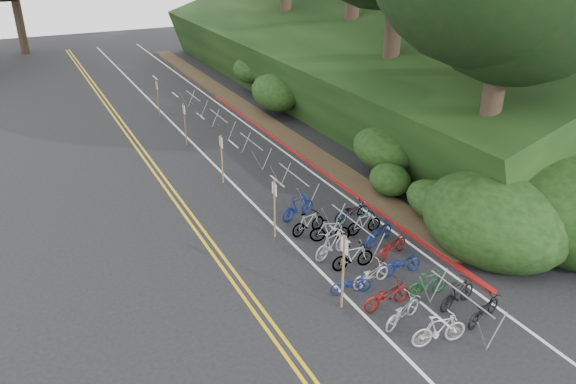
{
  "coord_description": "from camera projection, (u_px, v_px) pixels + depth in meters",
  "views": [
    {
      "loc": [
        -7.87,
        -13.14,
        11.45
      ],
      "look_at": [
        1.77,
        6.14,
        1.3
      ],
      "focal_mm": 35.0,
      "sensor_mm": 36.0,
      "label": 1
    }
  ],
  "objects": [
    {
      "name": "road_markings",
      "position": [
        230.0,
        190.0,
        27.12
      ],
      "size": [
        7.47,
        80.0,
        0.01
      ],
      "color": "gold",
      "rests_on": "ground"
    },
    {
      "name": "embankment",
      "position": [
        350.0,
        72.0,
        38.25
      ],
      "size": [
        14.3,
        48.14,
        9.11
      ],
      "color": "black",
      "rests_on": "ground"
    },
    {
      "name": "red_curb",
      "position": [
        304.0,
        158.0,
        30.69
      ],
      "size": [
        0.25,
        28.0,
        0.1
      ],
      "primitive_type": "cube",
      "color": "maroon",
      "rests_on": "ground"
    },
    {
      "name": "signposts_rest",
      "position": [
        202.0,
        137.0,
        29.66
      ],
      "size": [
        0.08,
        18.4,
        2.5
      ],
      "color": "brown",
      "rests_on": "ground"
    },
    {
      "name": "bike_front",
      "position": [
        351.0,
        284.0,
        19.27
      ],
      "size": [
        0.82,
        1.56,
        0.78
      ],
      "primitive_type": "imported",
      "rotation": [
        0.0,
        0.0,
        1.36
      ],
      "color": "navy",
      "rests_on": "ground"
    },
    {
      "name": "ground",
      "position": [
        323.0,
        307.0,
        18.7
      ],
      "size": [
        120.0,
        120.0,
        0.0
      ],
      "primitive_type": "plane",
      "color": "black",
      "rests_on": "ground"
    },
    {
      "name": "bike_valet",
      "position": [
        377.0,
        257.0,
        20.63
      ],
      "size": [
        3.47,
        11.05,
        1.1
      ],
      "color": "beige",
      "rests_on": "ground"
    },
    {
      "name": "bike_rack_front",
      "position": [
        460.0,
        302.0,
        17.46
      ],
      "size": [
        1.18,
        2.8,
        1.26
      ],
      "color": "#90949B",
      "rests_on": "ground"
    },
    {
      "name": "signpost_near",
      "position": [
        343.0,
        268.0,
        18.06
      ],
      "size": [
        0.08,
        0.4,
        2.71
      ],
      "color": "brown",
      "rests_on": "ground"
    },
    {
      "name": "bike_racks_rest",
      "position": [
        251.0,
        146.0,
        30.07
      ],
      "size": [
        1.14,
        23.0,
        1.17
      ],
      "color": "#90949B",
      "rests_on": "ground"
    }
  ]
}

